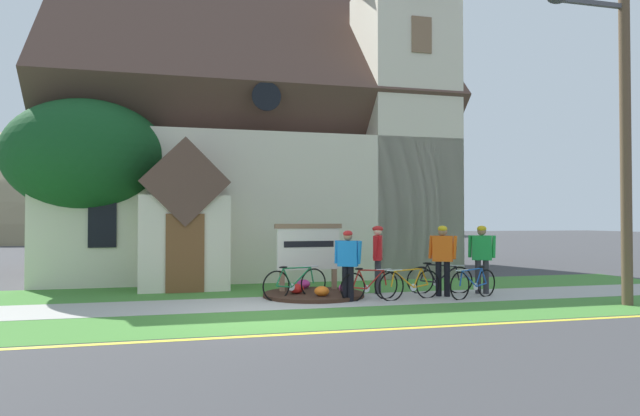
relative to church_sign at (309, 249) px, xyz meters
The scene contains 21 objects.
ground 2.26m from the church_sign, 142.18° to the left, with size 140.00×140.00×0.00m, color #3D3D3F.
sidewalk_slab 1.95m from the church_sign, 118.12° to the right, with size 32.00×2.06×0.01m, color #A8A59E.
grass_verge 3.84m from the church_sign, 101.59° to the right, with size 32.00×2.35×0.01m, color #427F33.
church_lawn 1.78m from the church_sign, 123.20° to the left, with size 24.00×2.93×0.01m, color #427F33.
curb_paint_stripe 5.10m from the church_sign, 98.51° to the right, with size 28.00×0.16×0.01m, color yellow.
church_building 8.28m from the church_sign, 92.84° to the left, with size 13.86×12.39×12.34m.
church_sign is the anchor object (origin of this frame).
flower_bed 1.23m from the church_sign, 88.63° to the right, with size 2.54×2.54×0.34m.
bicycle_green 1.29m from the church_sign, 121.98° to the right, with size 1.71×0.64×0.84m.
bicycle_orange 2.07m from the church_sign, 52.49° to the right, with size 1.63×0.51×0.81m.
bicycle_silver 4.25m from the church_sign, 25.57° to the right, with size 1.60×0.67×0.80m.
bicycle_white 2.82m from the church_sign, 36.93° to the right, with size 1.76×0.40×0.81m.
bicycle_red 3.54m from the church_sign, 13.15° to the right, with size 1.74×0.36×0.84m.
cyclist_in_yellow_jersey 1.70m from the church_sign, 69.59° to the right, with size 0.55×0.52×1.69m.
cyclist_in_green_jersey 1.82m from the church_sign, 14.71° to the right, with size 0.42×0.67×1.78m.
cyclist_in_red_jersey 4.54m from the church_sign, 14.63° to the right, with size 0.58×0.47×1.78m.
cyclist_in_blue_jersey 3.44m from the church_sign, 23.38° to the right, with size 0.56×0.56×1.79m.
utility_pole 8.43m from the church_sign, 29.12° to the right, with size 3.12×0.28×9.24m.
roadside_conifer 9.37m from the church_sign, 48.74° to the left, with size 2.97×2.97×7.58m.
yard_deciduous_tree 7.41m from the church_sign, 149.51° to the left, with size 4.72×4.72×5.51m.
distant_hill 54.42m from the church_sign, 99.56° to the left, with size 80.37×46.54×23.49m, color #847A5B.
Camera 1 is at (-1.73, -11.27, 1.94)m, focal length 30.94 mm.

